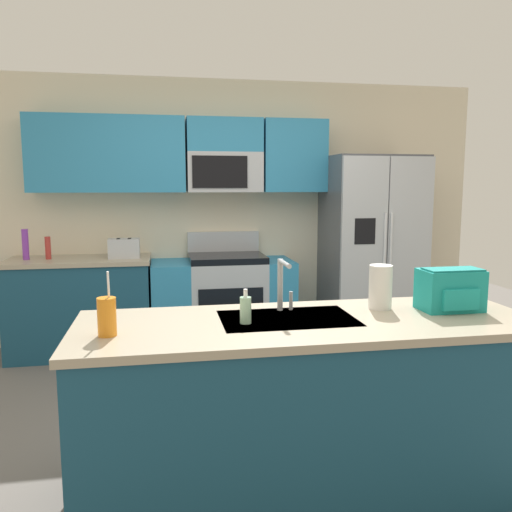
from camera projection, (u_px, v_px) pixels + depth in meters
name	position (u px, v px, depth m)	size (l,w,h in m)	color
ground_plane	(270.00, 428.00, 3.36)	(9.00, 9.00, 0.00)	#66605B
kitchen_wall_unit	(214.00, 195.00, 5.16)	(5.20, 0.43, 2.60)	beige
back_counter	(81.00, 306.00, 4.80)	(1.29, 0.63, 0.90)	navy
range_oven	(223.00, 301.00, 5.04)	(1.36, 0.61, 1.10)	#B7BABF
refrigerator	(371.00, 250.00, 5.17)	(0.90, 0.76, 1.85)	#4C4F54
island_counter	(308.00, 404.00, 2.65)	(2.32, 0.81, 0.90)	navy
toaster	(124.00, 248.00, 4.75)	(0.28, 0.16, 0.18)	#B7BABF
pepper_mill	(48.00, 248.00, 4.68)	(0.05, 0.05, 0.21)	#B2332D
bottle_purple	(25.00, 244.00, 4.65)	(0.06, 0.06, 0.28)	purple
sink_faucet	(282.00, 280.00, 2.74)	(0.08, 0.21, 0.28)	#B7BABF
drink_cup_orange	(107.00, 316.00, 2.30)	(0.08, 0.08, 0.29)	orange
soap_dispenser	(246.00, 310.00, 2.51)	(0.06, 0.06, 0.17)	#A5D8B2
paper_towel_roll	(380.00, 287.00, 2.81)	(0.12, 0.12, 0.24)	white
backpack	(451.00, 289.00, 2.77)	(0.32, 0.22, 0.23)	teal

